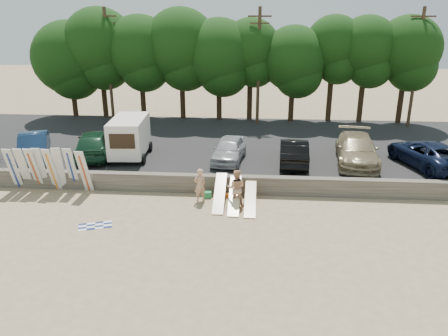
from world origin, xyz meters
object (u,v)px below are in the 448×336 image
Objects in this scene: car_0 at (34,147)px; car_2 at (229,149)px; car_3 at (294,152)px; beachgoer_b at (236,188)px; car_4 at (357,150)px; cooler at (208,195)px; car_5 at (427,154)px; car_1 at (94,143)px; beachgoer_a at (200,185)px; box_trailer at (129,136)px.

car_2 is (12.04, 0.54, -0.06)m from car_0.
beachgoer_b is at bearing 58.56° from car_3.
car_4 is at bearing 8.39° from car_2.
car_3 is 12.26× the size of cooler.
car_5 is at bearing 10.41° from cooler.
car_3 is 7.78m from car_5.
cooler is at bearing 41.62° from car_3.
car_2 is 5.07m from beachgoer_b.
car_1 is 8.71m from beachgoer_a.
beachgoer_b is at bearing -42.20° from car_0.
car_4 reaches higher than car_3.
car_1 reaches higher than cooler.
car_1 is 1.09× the size of car_3.
car_1 is 16.15m from car_4.
beachgoer_a is 0.93× the size of beachgoer_b.
box_trailer is 17.88m from car_5.
car_1 is 2.62× the size of beachgoer_b.
box_trailer is 13.88m from car_4.
car_4 is 3.18× the size of beachgoer_a.
car_2 is at bearing -138.09° from beachgoer_a.
cooler is at bearing 0.90° from car_5.
car_2 is 11.19× the size of cooler.
box_trailer reaches higher than car_2.
beachgoer_a is at bearing -10.93° from beachgoer_b.
car_1 reaches higher than car_4.
car_5 is (17.87, -0.32, -0.63)m from box_trailer.
box_trailer is 0.87× the size of car_3.
car_4 is 2.96× the size of beachgoer_b.
car_2 is 2.37× the size of beachgoer_a.
beachgoer_a is (10.84, -4.05, -0.59)m from car_0.
beachgoer_a is (-5.09, -4.30, -0.57)m from car_3.
car_4 is at bearing 19.67° from cooler.
car_0 is at bearing -170.61° from car_2.
car_0 is at bearing -15.74° from car_5.
box_trailer is 10.71× the size of cooler.
car_0 is at bearing -53.91° from beachgoer_a.
car_3 is (15.93, 0.25, -0.02)m from car_0.
car_0 is 13.50m from beachgoer_b.
car_2 is 3.90m from car_3.
car_5 is (20.15, -0.30, -0.09)m from car_1.
car_0 is 15.94m from car_3.
beachgoer_b is at bearing 7.18° from car_5.
car_0 is at bearing -177.27° from box_trailer.
car_3 is (3.89, -0.29, 0.04)m from car_2.
beachgoer_a is at bearing -43.35° from car_0.
box_trailer reaches higher than car_1.
car_3 is at bearing 2.63° from car_2.
car_5 reaches higher than beachgoer_a.
car_4 is at bearing -169.82° from car_3.
car_1 is 13.31× the size of cooler.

